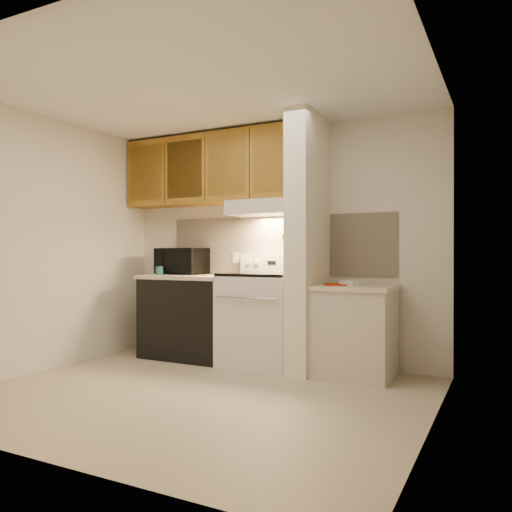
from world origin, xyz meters
The scene contains 50 objects.
floor centered at (0.00, 0.00, 0.00)m, with size 3.60×3.60×0.00m, color #B8AA8B.
ceiling centered at (0.00, 0.00, 2.50)m, with size 3.60×3.60×0.00m, color white.
wall_back centered at (0.00, 1.50, 1.25)m, with size 3.60×0.02×2.50m, color beige.
wall_left centered at (-1.80, 0.00, 1.25)m, with size 0.02×3.00×2.50m, color beige.
wall_right centered at (1.80, 0.00, 1.25)m, with size 0.02×3.00×2.50m, color beige.
backsplash centered at (0.00, 1.49, 1.24)m, with size 2.60×0.02×0.63m, color beige.
range_body centered at (0.00, 1.16, 0.46)m, with size 0.76×0.65×0.92m, color silver.
oven_window centered at (0.00, 0.84, 0.50)m, with size 0.50×0.01×0.30m, color black.
oven_handle centered at (0.00, 0.80, 0.72)m, with size 0.02×0.02×0.65m, color silver.
cooktop centered at (0.00, 1.16, 0.94)m, with size 0.74×0.64×0.03m, color black.
range_backguard centered at (0.00, 1.44, 1.05)m, with size 0.76×0.08×0.20m, color silver.
range_display centered at (0.00, 1.40, 1.05)m, with size 0.10×0.01×0.04m, color black.
range_knob_left_outer centered at (-0.28, 1.40, 1.05)m, with size 0.05×0.05×0.02m, color silver.
range_knob_left_inner centered at (-0.18, 1.40, 1.05)m, with size 0.05×0.05×0.02m, color silver.
range_knob_right_inner centered at (0.18, 1.40, 1.05)m, with size 0.05×0.05×0.02m, color silver.
range_knob_right_outer centered at (0.28, 1.40, 1.05)m, with size 0.05×0.05×0.02m, color silver.
dishwasher_front centered at (-0.88, 1.17, 0.43)m, with size 1.00×0.63×0.87m, color black.
left_countertop centered at (-0.88, 1.17, 0.89)m, with size 1.04×0.67×0.04m, color beige.
spoon_rest centered at (-1.11, 1.36, 0.92)m, with size 0.21×0.07×0.01m, color black.
teal_jar centered at (-1.23, 1.06, 0.96)m, with size 0.08×0.08×0.09m, color #215B55.
outlet centered at (-0.48, 1.48, 1.10)m, with size 0.08×0.01×0.12m, color beige.
microwave centered at (-1.10, 1.31, 1.06)m, with size 0.54×0.37×0.30m, color black.
partition_pillar centered at (0.51, 1.15, 1.25)m, with size 0.22×0.70×2.50m, color white.
pillar_trim centered at (0.39, 1.15, 1.30)m, with size 0.01×0.70×0.04m, color #996A20.
knife_strip centered at (0.39, 1.10, 1.32)m, with size 0.02×0.42×0.04m, color black.
knife_blade_a centered at (0.38, 0.93, 1.22)m, with size 0.01×0.04×0.16m, color silver.
knife_handle_a centered at (0.38, 0.94, 1.37)m, with size 0.02×0.02×0.10m, color black.
knife_blade_b centered at (0.38, 1.02, 1.21)m, with size 0.01×0.04×0.18m, color silver.
knife_handle_b centered at (0.38, 1.02, 1.37)m, with size 0.02×0.02×0.10m, color black.
knife_blade_c centered at (0.38, 1.11, 1.20)m, with size 0.01×0.04×0.20m, color silver.
knife_handle_c centered at (0.38, 1.09, 1.37)m, with size 0.02×0.02×0.10m, color black.
knife_blade_d centered at (0.38, 1.19, 1.22)m, with size 0.01×0.04×0.16m, color silver.
knife_handle_d centered at (0.38, 1.18, 1.37)m, with size 0.02×0.02×0.10m, color black.
knife_blade_e centered at (0.38, 1.25, 1.21)m, with size 0.01×0.04×0.18m, color silver.
knife_handle_e centered at (0.38, 1.25, 1.37)m, with size 0.02×0.02×0.10m, color black.
oven_mitt centered at (0.38, 1.32, 1.21)m, with size 0.03×0.09×0.22m, color gray.
right_cab_base centered at (0.97, 1.15, 0.40)m, with size 0.70×0.60×0.81m, color beige.
right_countertop centered at (0.97, 1.15, 0.83)m, with size 0.74×0.64×0.04m, color beige.
red_folder centered at (0.79, 1.12, 0.85)m, with size 0.20×0.27×0.01m, color #B42202.
white_box centered at (0.92, 1.15, 0.87)m, with size 0.15×0.10×0.04m, color white.
range_hood centered at (0.00, 1.28, 1.62)m, with size 0.78×0.44×0.15m, color beige.
hood_lip centered at (0.00, 1.07, 1.58)m, with size 0.78×0.04×0.06m, color beige.
upper_cabinets centered at (-0.69, 1.32, 2.08)m, with size 2.18×0.33×0.77m, color #996A20.
cab_door_a centered at (-1.51, 1.17, 2.08)m, with size 0.46×0.01×0.63m, color #996A20.
cab_gap_a centered at (-1.23, 1.16, 2.08)m, with size 0.01×0.01×0.73m, color black.
cab_door_b centered at (-0.96, 1.17, 2.08)m, with size 0.46×0.01×0.63m, color #996A20.
cab_gap_b centered at (-0.69, 1.16, 2.08)m, with size 0.01×0.01×0.73m, color black.
cab_door_c centered at (-0.42, 1.17, 2.08)m, with size 0.46×0.01×0.63m, color #996A20.
cab_gap_c centered at (-0.14, 1.16, 2.08)m, with size 0.01×0.01×0.73m, color black.
cab_door_d centered at (0.13, 1.17, 2.08)m, with size 0.46×0.01×0.63m, color #996A20.
Camera 1 is at (2.26, -3.40, 1.14)m, focal length 35.00 mm.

